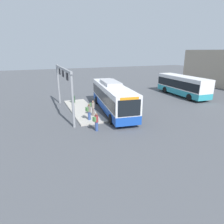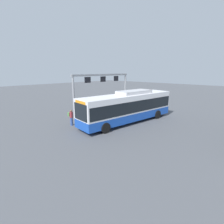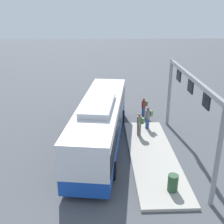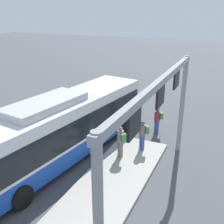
% 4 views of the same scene
% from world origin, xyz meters
% --- Properties ---
extents(ground_plane, '(120.00, 120.00, 0.00)m').
position_xyz_m(ground_plane, '(0.00, 0.00, 0.00)').
color(ground_plane, '#4C4F54').
extents(platform_curb, '(10.00, 2.80, 0.16)m').
position_xyz_m(platform_curb, '(-1.55, -3.26, 0.08)').
color(platform_curb, '#B2ADA3').
rests_on(platform_curb, ground).
extents(bus_main, '(12.05, 4.09, 3.46)m').
position_xyz_m(bus_main, '(-0.01, 0.00, 1.81)').
color(bus_main, '#1947AD').
rests_on(bus_main, ground).
extents(person_boarding, '(0.49, 0.60, 1.67)m').
position_xyz_m(person_boarding, '(2.37, -3.54, 1.05)').
color(person_boarding, '#334C8C').
rests_on(person_boarding, platform_curb).
extents(person_waiting_near, '(0.51, 0.60, 1.67)m').
position_xyz_m(person_waiting_near, '(5.00, -3.62, 0.89)').
color(person_waiting_near, '#334C8C').
rests_on(person_waiting_near, ground).
extents(person_waiting_mid, '(0.54, 0.61, 1.67)m').
position_xyz_m(person_waiting_mid, '(1.17, -2.76, 1.05)').
color(person_waiting_mid, slate).
rests_on(person_waiting_mid, platform_curb).
extents(platform_sign_gantry, '(9.88, 0.24, 5.20)m').
position_xyz_m(platform_sign_gantry, '(-1.35, -5.28, 3.78)').
color(platform_sign_gantry, gray).
rests_on(platform_sign_gantry, ground).
extents(trash_bin, '(0.52, 0.52, 0.90)m').
position_xyz_m(trash_bin, '(-5.18, -3.63, 0.61)').
color(trash_bin, '#2D5133').
rests_on(trash_bin, platform_curb).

